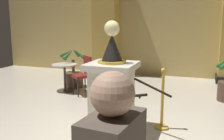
{
  "coord_description": "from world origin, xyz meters",
  "views": [
    {
      "loc": [
        1.19,
        -3.52,
        1.82
      ],
      "look_at": [
        -0.22,
        0.48,
        1.02
      ],
      "focal_mm": 42.16,
      "sensor_mm": 36.0,
      "label": 1
    }
  ],
  "objects_px": {
    "pedestal_clock": "(112,88)",
    "stanchion_near": "(110,133)",
    "stanchion_far": "(162,108)",
    "potted_palm_left": "(74,76)",
    "cafe_table": "(65,74)",
    "cafe_chair_red": "(84,72)"
  },
  "relations": [
    {
      "from": "pedestal_clock",
      "to": "cafe_table",
      "type": "relative_size",
      "value": 2.53
    },
    {
      "from": "potted_palm_left",
      "to": "cafe_table",
      "type": "height_order",
      "value": "potted_palm_left"
    },
    {
      "from": "stanchion_far",
      "to": "cafe_table",
      "type": "xyz_separation_m",
      "value": [
        -2.75,
        1.58,
        0.09
      ]
    },
    {
      "from": "potted_palm_left",
      "to": "cafe_table",
      "type": "relative_size",
      "value": 1.52
    },
    {
      "from": "stanchion_far",
      "to": "cafe_chair_red",
      "type": "xyz_separation_m",
      "value": [
        -2.15,
        1.48,
        0.2
      ]
    },
    {
      "from": "stanchion_far",
      "to": "cafe_chair_red",
      "type": "distance_m",
      "value": 2.62
    },
    {
      "from": "potted_palm_left",
      "to": "cafe_chair_red",
      "type": "xyz_separation_m",
      "value": [
        0.62,
        -0.6,
        0.27
      ]
    },
    {
      "from": "pedestal_clock",
      "to": "cafe_chair_red",
      "type": "bearing_deg",
      "value": 127.29
    },
    {
      "from": "pedestal_clock",
      "to": "cafe_table",
      "type": "xyz_separation_m",
      "value": [
        -1.95,
        1.87,
        -0.25
      ]
    },
    {
      "from": "pedestal_clock",
      "to": "stanchion_far",
      "type": "height_order",
      "value": "pedestal_clock"
    },
    {
      "from": "pedestal_clock",
      "to": "cafe_chair_red",
      "type": "xyz_separation_m",
      "value": [
        -1.35,
        1.78,
        -0.14
      ]
    },
    {
      "from": "stanchion_near",
      "to": "potted_palm_left",
      "type": "distance_m",
      "value": 4.06
    },
    {
      "from": "cafe_table",
      "to": "potted_palm_left",
      "type": "bearing_deg",
      "value": 92.07
    },
    {
      "from": "potted_palm_left",
      "to": "cafe_chair_red",
      "type": "bearing_deg",
      "value": -44.24
    },
    {
      "from": "potted_palm_left",
      "to": "cafe_chair_red",
      "type": "relative_size",
      "value": 1.14
    },
    {
      "from": "pedestal_clock",
      "to": "stanchion_near",
      "type": "xyz_separation_m",
      "value": [
        0.31,
        -0.97,
        -0.34
      ]
    },
    {
      "from": "stanchion_far",
      "to": "potted_palm_left",
      "type": "bearing_deg",
      "value": 143.01
    },
    {
      "from": "pedestal_clock",
      "to": "potted_palm_left",
      "type": "distance_m",
      "value": 3.12
    },
    {
      "from": "stanchion_near",
      "to": "cafe_table",
      "type": "xyz_separation_m",
      "value": [
        -2.26,
        2.84,
        0.09
      ]
    },
    {
      "from": "pedestal_clock",
      "to": "stanchion_near",
      "type": "relative_size",
      "value": 1.72
    },
    {
      "from": "stanchion_far",
      "to": "cafe_table",
      "type": "distance_m",
      "value": 3.17
    },
    {
      "from": "potted_palm_left",
      "to": "cafe_table",
      "type": "distance_m",
      "value": 0.53
    }
  ]
}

